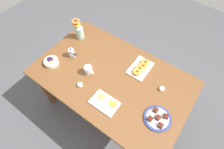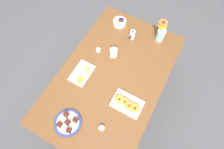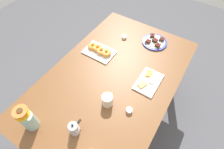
{
  "view_description": "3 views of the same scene",
  "coord_description": "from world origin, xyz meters",
  "px_view_note": "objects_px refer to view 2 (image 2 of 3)",
  "views": [
    {
      "loc": [
        0.58,
        -0.79,
        2.24
      ],
      "look_at": [
        0.0,
        0.0,
        0.78
      ],
      "focal_mm": 28.0,
      "sensor_mm": 36.0,
      "label": 1
    },
    {
      "loc": [
        0.63,
        0.34,
        2.32
      ],
      "look_at": [
        0.0,
        0.0,
        0.78
      ],
      "focal_mm": 28.0,
      "sensor_mm": 36.0,
      "label": 2
    },
    {
      "loc": [
        -0.73,
        -0.46,
        1.92
      ],
      "look_at": [
        0.0,
        0.0,
        0.78
      ],
      "focal_mm": 28.0,
      "sensor_mm": 36.0,
      "label": 3
    }
  ],
  "objects_px": {
    "dining_table": "(112,80)",
    "flower_vase": "(161,34)",
    "grape_bowl": "(120,22)",
    "dessert_plate": "(68,123)",
    "cheese_platter": "(82,73)",
    "coffee_mug": "(114,53)",
    "jam_cup_honey": "(98,50)",
    "croissant_platter": "(127,103)",
    "jam_cup_berry": "(102,128)",
    "moka_pot": "(132,35)"
  },
  "relations": [
    {
      "from": "croissant_platter",
      "to": "jam_cup_honey",
      "type": "distance_m",
      "value": 0.65
    },
    {
      "from": "dining_table",
      "to": "croissant_platter",
      "type": "bearing_deg",
      "value": 54.27
    },
    {
      "from": "grape_bowl",
      "to": "cheese_platter",
      "type": "xyz_separation_m",
      "value": [
        0.75,
        -0.03,
        -0.02
      ]
    },
    {
      "from": "coffee_mug",
      "to": "croissant_platter",
      "type": "xyz_separation_m",
      "value": [
        0.41,
        0.36,
        -0.03
      ]
    },
    {
      "from": "jam_cup_honey",
      "to": "moka_pot",
      "type": "xyz_separation_m",
      "value": [
        -0.33,
        0.24,
        0.03
      ]
    },
    {
      "from": "dining_table",
      "to": "flower_vase",
      "type": "relative_size",
      "value": 6.15
    },
    {
      "from": "cheese_platter",
      "to": "croissant_platter",
      "type": "relative_size",
      "value": 0.93
    },
    {
      "from": "dining_table",
      "to": "coffee_mug",
      "type": "bearing_deg",
      "value": -155.35
    },
    {
      "from": "dining_table",
      "to": "moka_pot",
      "type": "xyz_separation_m",
      "value": [
        -0.52,
        -0.03,
        0.13
      ]
    },
    {
      "from": "jam_cup_berry",
      "to": "dessert_plate",
      "type": "height_order",
      "value": "dessert_plate"
    },
    {
      "from": "jam_cup_honey",
      "to": "moka_pot",
      "type": "distance_m",
      "value": 0.4
    },
    {
      "from": "grape_bowl",
      "to": "jam_cup_honey",
      "type": "bearing_deg",
      "value": -3.76
    },
    {
      "from": "dining_table",
      "to": "cheese_platter",
      "type": "height_order",
      "value": "cheese_platter"
    },
    {
      "from": "dining_table",
      "to": "cheese_platter",
      "type": "relative_size",
      "value": 6.15
    },
    {
      "from": "jam_cup_berry",
      "to": "flower_vase",
      "type": "distance_m",
      "value": 1.13
    },
    {
      "from": "coffee_mug",
      "to": "flower_vase",
      "type": "bearing_deg",
      "value": 141.12
    },
    {
      "from": "flower_vase",
      "to": "coffee_mug",
      "type": "bearing_deg",
      "value": -38.88
    },
    {
      "from": "cheese_platter",
      "to": "croissant_platter",
      "type": "distance_m",
      "value": 0.54
    },
    {
      "from": "dessert_plate",
      "to": "moka_pot",
      "type": "distance_m",
      "value": 1.11
    },
    {
      "from": "grape_bowl",
      "to": "dessert_plate",
      "type": "xyz_separation_m",
      "value": [
        1.21,
        0.12,
        -0.02
      ]
    },
    {
      "from": "moka_pot",
      "to": "grape_bowl",
      "type": "bearing_deg",
      "value": -117.4
    },
    {
      "from": "grape_bowl",
      "to": "dessert_plate",
      "type": "relative_size",
      "value": 0.61
    },
    {
      "from": "dessert_plate",
      "to": "moka_pot",
      "type": "bearing_deg",
      "value": 175.35
    },
    {
      "from": "flower_vase",
      "to": "croissant_platter",
      "type": "bearing_deg",
      "value": 1.27
    },
    {
      "from": "jam_cup_honey",
      "to": "dining_table",
      "type": "bearing_deg",
      "value": 54.62
    },
    {
      "from": "coffee_mug",
      "to": "cheese_platter",
      "type": "distance_m",
      "value": 0.39
    },
    {
      "from": "croissant_platter",
      "to": "dining_table",
      "type": "bearing_deg",
      "value": -125.73
    },
    {
      "from": "cheese_platter",
      "to": "croissant_platter",
      "type": "xyz_separation_m",
      "value": [
        0.06,
        0.53,
        0.01
      ]
    },
    {
      "from": "dessert_plate",
      "to": "coffee_mug",
      "type": "bearing_deg",
      "value": 178.42
    },
    {
      "from": "dessert_plate",
      "to": "cheese_platter",
      "type": "bearing_deg",
      "value": -161.88
    },
    {
      "from": "dessert_plate",
      "to": "flower_vase",
      "type": "bearing_deg",
      "value": 163.59
    },
    {
      "from": "cheese_platter",
      "to": "moka_pot",
      "type": "relative_size",
      "value": 2.18
    },
    {
      "from": "dining_table",
      "to": "coffee_mug",
      "type": "relative_size",
      "value": 13.72
    },
    {
      "from": "dining_table",
      "to": "jam_cup_berry",
      "type": "xyz_separation_m",
      "value": [
        0.48,
        0.16,
        0.1
      ]
    },
    {
      "from": "grape_bowl",
      "to": "cheese_platter",
      "type": "relative_size",
      "value": 0.57
    },
    {
      "from": "cheese_platter",
      "to": "jam_cup_berry",
      "type": "bearing_deg",
      "value": 50.41
    },
    {
      "from": "jam_cup_berry",
      "to": "coffee_mug",
      "type": "bearing_deg",
      "value": -159.45
    },
    {
      "from": "jam_cup_honey",
      "to": "jam_cup_berry",
      "type": "height_order",
      "value": "same"
    },
    {
      "from": "dining_table",
      "to": "jam_cup_berry",
      "type": "relative_size",
      "value": 33.33
    },
    {
      "from": "dessert_plate",
      "to": "moka_pot",
      "type": "xyz_separation_m",
      "value": [
        -1.1,
        0.09,
        0.04
      ]
    },
    {
      "from": "grape_bowl",
      "to": "moka_pot",
      "type": "xyz_separation_m",
      "value": [
        0.11,
        0.21,
        0.02
      ]
    },
    {
      "from": "grape_bowl",
      "to": "dessert_plate",
      "type": "bearing_deg",
      "value": 5.57
    },
    {
      "from": "cheese_platter",
      "to": "croissant_platter",
      "type": "bearing_deg",
      "value": 83.16
    },
    {
      "from": "jam_cup_berry",
      "to": "flower_vase",
      "type": "xyz_separation_m",
      "value": [
        -1.13,
        0.08,
        0.08
      ]
    },
    {
      "from": "jam_cup_honey",
      "to": "jam_cup_berry",
      "type": "distance_m",
      "value": 0.8
    },
    {
      "from": "cheese_platter",
      "to": "jam_cup_berry",
      "type": "xyz_separation_m",
      "value": [
        0.36,
        0.44,
        0.01
      ]
    },
    {
      "from": "coffee_mug",
      "to": "jam_cup_honey",
      "type": "distance_m",
      "value": 0.17
    },
    {
      "from": "coffee_mug",
      "to": "jam_cup_berry",
      "type": "relative_size",
      "value": 2.43
    },
    {
      "from": "dining_table",
      "to": "flower_vase",
      "type": "distance_m",
      "value": 0.71
    },
    {
      "from": "grape_bowl",
      "to": "jam_cup_berry",
      "type": "height_order",
      "value": "grape_bowl"
    }
  ]
}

